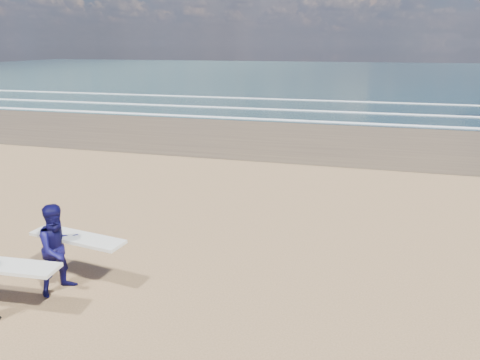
% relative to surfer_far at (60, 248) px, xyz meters
% --- Properties ---
extents(ocean, '(220.00, 100.00, 0.02)m').
position_rel_surfer_far_xyz_m(ocean, '(19.39, 71.12, -0.97)').
color(ocean, '#182E36').
rests_on(ocean, ground).
extents(surfer_far, '(2.25, 1.34, 1.94)m').
position_rel_surfer_far_xyz_m(surfer_far, '(0.00, 0.00, 0.00)').
color(surfer_far, '#0D0B3F').
rests_on(surfer_far, ground).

